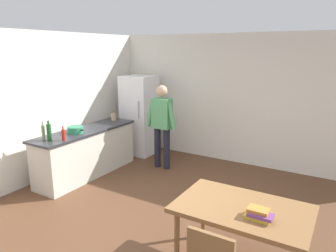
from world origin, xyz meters
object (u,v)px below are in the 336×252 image
at_px(person, 162,121).
at_px(bottle_vinegar_tall, 43,132).
at_px(dining_table, 242,213).
at_px(bottle_sauce_red, 63,135).
at_px(refrigerator, 140,115).
at_px(book_stack, 259,214).
at_px(utensil_jar, 114,117).
at_px(cooking_pot, 75,130).
at_px(bottle_wine_green, 49,132).

height_order(person, bottle_vinegar_tall, person).
bearing_deg(dining_table, bottle_sauce_red, 172.78).
xyz_separation_m(refrigerator, bottle_sauce_red, (0.11, -2.30, 0.10)).
bearing_deg(dining_table, person, 137.59).
xyz_separation_m(bottle_sauce_red, book_stack, (3.40, -0.56, -0.20)).
bearing_deg(bottle_sauce_red, person, 64.22).
relative_size(person, bottle_sauce_red, 7.08).
relative_size(refrigerator, book_stack, 6.48).
xyz_separation_m(person, utensil_jar, (-1.12, -0.14, 0.00)).
height_order(refrigerator, bottle_vinegar_tall, refrigerator).
bearing_deg(bottle_sauce_red, dining_table, -7.22).
distance_m(refrigerator, person, 1.10).
distance_m(bottle_vinegar_tall, book_stack, 3.72).
relative_size(cooking_pot, utensil_jar, 1.25).
distance_m(refrigerator, book_stack, 4.52).
distance_m(person, utensil_jar, 1.13).
xyz_separation_m(utensil_jar, book_stack, (3.68, -2.16, -0.18)).
bearing_deg(utensil_jar, person, 6.97).
xyz_separation_m(bottle_sauce_red, bottle_wine_green, (-0.19, -0.13, 0.05)).
distance_m(utensil_jar, book_stack, 4.27).
bearing_deg(book_stack, dining_table, 143.97).
xyz_separation_m(person, book_stack, (2.56, -2.30, -0.18)).
xyz_separation_m(refrigerator, book_stack, (3.51, -2.85, -0.10)).
bearing_deg(cooking_pot, bottle_vinegar_tall, -100.61).
relative_size(utensil_jar, bottle_wine_green, 0.94).
distance_m(person, dining_table, 3.20).
height_order(person, bottle_sauce_red, person).
distance_m(bottle_wine_green, book_stack, 3.62).
height_order(refrigerator, cooking_pot, refrigerator).
height_order(bottle_wine_green, bottle_vinegar_tall, bottle_wine_green).
relative_size(person, cooking_pot, 4.25).
relative_size(dining_table, utensil_jar, 4.37).
height_order(dining_table, cooking_pot, cooking_pot).
bearing_deg(person, bottle_vinegar_tall, -120.72).
xyz_separation_m(cooking_pot, utensil_jar, (-0.10, 1.18, 0.02)).
distance_m(refrigerator, bottle_sauce_red, 2.30).
distance_m(refrigerator, dining_table, 4.27).
height_order(cooking_pot, utensil_jar, utensil_jar).
distance_m(cooking_pot, bottle_wine_green, 0.57).
bearing_deg(bottle_wine_green, dining_table, -4.61).
bearing_deg(person, dining_table, -42.41).
bearing_deg(bottle_sauce_red, bottle_vinegar_tall, -150.54).
xyz_separation_m(dining_table, book_stack, (0.21, -0.15, 0.12)).
height_order(cooking_pot, bottle_vinegar_tall, bottle_vinegar_tall).
bearing_deg(utensil_jar, bottle_vinegar_tall, -90.26).
bearing_deg(bottle_wine_green, bottle_vinegar_tall, -162.64).
bearing_deg(cooking_pot, book_stack, -15.34).
distance_m(person, bottle_wine_green, 2.14).
bearing_deg(refrigerator, dining_table, -39.29).
xyz_separation_m(cooking_pot, bottle_wine_green, (-0.01, -0.56, 0.09)).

